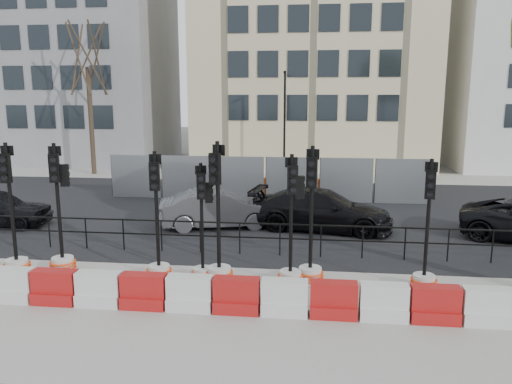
# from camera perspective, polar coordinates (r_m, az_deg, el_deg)

# --- Properties ---
(ground) EXTENTS (120.00, 120.00, 0.00)m
(ground) POSITION_cam_1_polar(r_m,az_deg,el_deg) (13.95, -2.59, -8.70)
(ground) COLOR #51514C
(ground) RESTS_ON ground
(sidewalk_near) EXTENTS (40.00, 6.00, 0.02)m
(sidewalk_near) POSITION_cam_1_polar(r_m,az_deg,el_deg) (11.22, -5.09, -13.78)
(sidewalk_near) COLOR gray
(sidewalk_near) RESTS_ON ground
(road) EXTENTS (40.00, 14.00, 0.03)m
(road) POSITION_cam_1_polar(r_m,az_deg,el_deg) (20.62, 0.49, -2.12)
(road) COLOR black
(road) RESTS_ON ground
(sidewalk_far) EXTENTS (40.00, 4.00, 0.02)m
(sidewalk_far) POSITION_cam_1_polar(r_m,az_deg,el_deg) (29.42, 2.35, 1.85)
(sidewalk_far) COLOR gray
(sidewalk_far) RESTS_ON ground
(building_grey) EXTENTS (11.00, 9.06, 14.00)m
(building_grey) POSITION_cam_1_polar(r_m,az_deg,el_deg) (38.55, -18.73, 13.89)
(building_grey) COLOR gray
(building_grey) RESTS_ON ground
(building_cream) EXTENTS (15.00, 10.06, 18.00)m
(building_cream) POSITION_cam_1_polar(r_m,az_deg,el_deg) (35.21, 6.65, 17.98)
(building_cream) COLOR beige
(building_cream) RESTS_ON ground
(kerb_railing) EXTENTS (18.00, 0.04, 1.00)m
(kerb_railing) POSITION_cam_1_polar(r_m,az_deg,el_deg) (14.87, -1.88, -4.66)
(kerb_railing) COLOR black
(kerb_railing) RESTS_ON ground
(heras_fencing) EXTENTS (14.33, 1.72, 2.00)m
(heras_fencing) POSITION_cam_1_polar(r_m,az_deg,el_deg) (23.24, 2.63, 0.98)
(heras_fencing) COLOR gray
(heras_fencing) RESTS_ON ground
(lamp_post_far) EXTENTS (0.12, 0.56, 6.00)m
(lamp_post_far) POSITION_cam_1_polar(r_m,az_deg,el_deg) (28.03, 3.28, 7.99)
(lamp_post_far) COLOR black
(lamp_post_far) RESTS_ON ground
(tree_bare_far) EXTENTS (2.00, 2.00, 9.00)m
(tree_bare_far) POSITION_cam_1_polar(r_m,az_deg,el_deg) (31.40, -18.73, 14.04)
(tree_bare_far) COLOR #473828
(tree_bare_far) RESTS_ON ground
(barrier_row) EXTENTS (12.55, 0.50, 0.80)m
(barrier_row) POSITION_cam_1_polar(r_m,az_deg,el_deg) (11.25, -4.91, -11.72)
(barrier_row) COLOR red
(barrier_row) RESTS_ON ground
(traffic_signal_a) EXTENTS (0.69, 0.69, 3.53)m
(traffic_signal_a) POSITION_cam_1_polar(r_m,az_deg,el_deg) (14.68, -25.83, -5.84)
(traffic_signal_a) COLOR silver
(traffic_signal_a) RESTS_ON ground
(traffic_signal_b) EXTENTS (0.69, 0.69, 3.49)m
(traffic_signal_b) POSITION_cam_1_polar(r_m,az_deg,el_deg) (14.35, -21.33, -5.42)
(traffic_signal_b) COLOR silver
(traffic_signal_b) RESTS_ON ground
(traffic_signal_c) EXTENTS (0.66, 0.66, 3.35)m
(traffic_signal_c) POSITION_cam_1_polar(r_m,az_deg,el_deg) (13.10, -11.11, -7.04)
(traffic_signal_c) COLOR silver
(traffic_signal_c) RESTS_ON ground
(traffic_signal_d) EXTENTS (0.61, 0.61, 3.07)m
(traffic_signal_d) POSITION_cam_1_polar(r_m,az_deg,el_deg) (12.82, -6.08, -7.11)
(traffic_signal_d) COLOR silver
(traffic_signal_d) RESTS_ON ground
(traffic_signal_e) EXTENTS (0.71, 0.71, 3.62)m
(traffic_signal_e) POSITION_cam_1_polar(r_m,az_deg,el_deg) (12.65, -4.29, -7.24)
(traffic_signal_e) COLOR silver
(traffic_signal_e) RESTS_ON ground
(traffic_signal_f) EXTENTS (0.66, 0.66, 3.33)m
(traffic_signal_f) POSITION_cam_1_polar(r_m,az_deg,el_deg) (12.46, 4.03, -7.32)
(traffic_signal_f) COLOR silver
(traffic_signal_f) RESTS_ON ground
(traffic_signal_g) EXTENTS (0.69, 0.69, 3.51)m
(traffic_signal_g) POSITION_cam_1_polar(r_m,az_deg,el_deg) (12.72, 6.24, -7.30)
(traffic_signal_g) COLOR silver
(traffic_signal_g) RESTS_ON ground
(traffic_signal_h) EXTENTS (0.64, 0.64, 3.25)m
(traffic_signal_h) POSITION_cam_1_polar(r_m,az_deg,el_deg) (12.90, 18.74, -7.82)
(traffic_signal_h) COLOR silver
(traffic_signal_h) RESTS_ON ground
(car_b) EXTENTS (3.53, 4.94, 1.39)m
(car_b) POSITION_cam_1_polar(r_m,az_deg,el_deg) (17.94, -4.23, -1.91)
(car_b) COLOR #4A4A4F
(car_b) RESTS_ON ground
(car_c) EXTENTS (3.57, 5.61, 1.45)m
(car_c) POSITION_cam_1_polar(r_m,az_deg,el_deg) (17.76, 7.48, -2.02)
(car_c) COLOR black
(car_c) RESTS_ON ground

